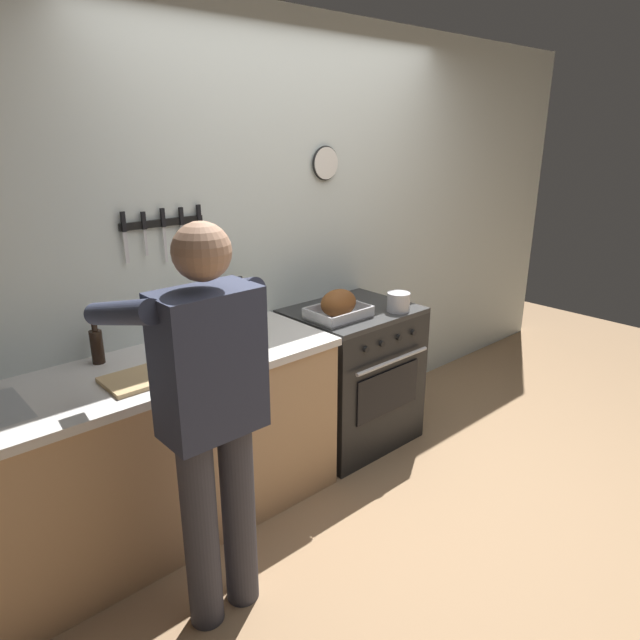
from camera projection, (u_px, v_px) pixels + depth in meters
ground_plane at (454, 525)px, 2.92m from camera, size 8.00×8.00×0.00m
wall_back at (287, 241)px, 3.45m from camera, size 6.00×0.13×2.60m
counter_block at (142, 456)px, 2.71m from camera, size 2.03×0.65×0.90m
stove at (351, 375)px, 3.61m from camera, size 0.76×0.67×0.90m
person_cook at (209, 407)px, 2.13m from camera, size 0.51×0.63×1.66m
roasting_pan at (338, 305)px, 3.28m from camera, size 0.35×0.26×0.17m
saucepan at (398, 302)px, 3.41m from camera, size 0.14×0.14×0.12m
cutting_board at (146, 377)px, 2.49m from camera, size 0.36×0.24×0.02m
bottle_cooking_oil at (241, 304)px, 3.17m from camera, size 0.07×0.07×0.28m
bottle_soy_sauce at (97, 346)px, 2.64m from camera, size 0.06×0.06×0.21m
bottle_olive_oil at (253, 311)px, 3.02m from camera, size 0.08×0.08×0.30m
bottle_vinegar at (229, 319)px, 2.97m from camera, size 0.07×0.07×0.24m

